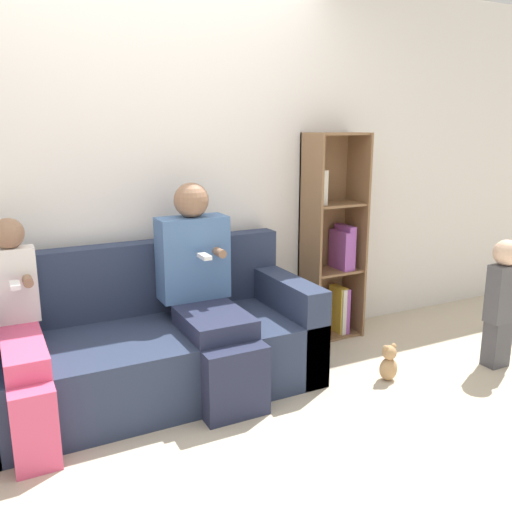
% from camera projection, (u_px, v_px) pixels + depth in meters
% --- Properties ---
extents(ground_plane, '(14.00, 14.00, 0.00)m').
position_uv_depth(ground_plane, '(209.00, 424.00, 2.92)').
color(ground_plane, beige).
extents(back_wall, '(10.00, 0.06, 2.55)m').
position_uv_depth(back_wall, '(148.00, 173.00, 3.45)').
color(back_wall, silver).
rests_on(back_wall, ground_plane).
extents(couch, '(2.01, 0.83, 0.86)m').
position_uv_depth(couch, '(147.00, 349.00, 3.22)').
color(couch, '#28334C').
rests_on(couch, ground_plane).
extents(adult_seated, '(0.43, 0.80, 1.24)m').
position_uv_depth(adult_seated, '(205.00, 287.00, 3.22)').
color(adult_seated, '#232842').
rests_on(adult_seated, ground_plane).
extents(child_seated, '(0.24, 0.82, 1.09)m').
position_uv_depth(child_seated, '(21.00, 334.00, 2.75)').
color(child_seated, '#DB4C75').
rests_on(child_seated, ground_plane).
extents(toddler_standing, '(0.19, 0.17, 0.86)m').
position_uv_depth(toddler_standing, '(502.00, 298.00, 3.53)').
color(toddler_standing, '#47474C').
rests_on(toddler_standing, ground_plane).
extents(bookshelf, '(0.42, 0.29, 1.52)m').
position_uv_depth(bookshelf, '(333.00, 250.00, 4.05)').
color(bookshelf, brown).
rests_on(bookshelf, ground_plane).
extents(teddy_bear, '(0.12, 0.10, 0.24)m').
position_uv_depth(teddy_bear, '(389.00, 363.00, 3.41)').
color(teddy_bear, tan).
rests_on(teddy_bear, ground_plane).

